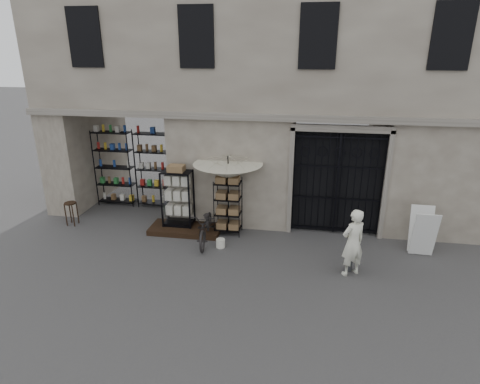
% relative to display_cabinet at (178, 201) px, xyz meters
% --- Properties ---
extents(ground, '(80.00, 80.00, 0.00)m').
position_rel_display_cabinet_xyz_m(ground, '(2.63, -1.69, -0.87)').
color(ground, black).
rests_on(ground, ground).
extents(main_building, '(14.00, 4.00, 9.00)m').
position_rel_display_cabinet_xyz_m(main_building, '(2.63, 2.31, 3.63)').
color(main_building, '#9F9685').
rests_on(main_building, ground).
extents(shop_recess, '(3.00, 1.70, 3.00)m').
position_rel_display_cabinet_xyz_m(shop_recess, '(-1.87, 1.11, 0.63)').
color(shop_recess, black).
rests_on(shop_recess, ground).
extents(shop_shelving, '(2.70, 0.50, 2.50)m').
position_rel_display_cabinet_xyz_m(shop_shelving, '(-1.92, 1.61, 0.38)').
color(shop_shelving, black).
rests_on(shop_shelving, ground).
extents(iron_gate, '(2.50, 0.21, 3.00)m').
position_rel_display_cabinet_xyz_m(iron_gate, '(4.38, 0.59, 0.63)').
color(iron_gate, black).
rests_on(iron_gate, ground).
extents(step_platform, '(2.00, 0.90, 0.15)m').
position_rel_display_cabinet_xyz_m(step_platform, '(0.23, -0.14, -0.79)').
color(step_platform, black).
rests_on(step_platform, ground).
extents(display_cabinet, '(0.87, 0.63, 1.73)m').
position_rel_display_cabinet_xyz_m(display_cabinet, '(0.00, 0.00, 0.00)').
color(display_cabinet, black).
rests_on(display_cabinet, step_platform).
extents(wire_rack, '(0.81, 0.67, 1.60)m').
position_rel_display_cabinet_xyz_m(wire_rack, '(1.45, -0.02, -0.08)').
color(wire_rack, black).
rests_on(wire_rack, ground).
extents(market_umbrella, '(2.17, 2.18, 2.68)m').
position_rel_display_cabinet_xyz_m(market_umbrella, '(1.45, 0.04, 1.06)').
color(market_umbrella, black).
rests_on(market_umbrella, ground).
extents(white_bucket, '(0.27, 0.27, 0.23)m').
position_rel_display_cabinet_xyz_m(white_bucket, '(1.41, -0.90, -0.75)').
color(white_bucket, silver).
rests_on(white_bucket, ground).
extents(bicycle, '(0.69, 0.98, 1.76)m').
position_rel_display_cabinet_xyz_m(bicycle, '(0.97, -0.64, -0.87)').
color(bicycle, black).
rests_on(bicycle, ground).
extents(wooden_stool, '(0.43, 0.43, 0.70)m').
position_rel_display_cabinet_xyz_m(wooden_stool, '(-3.21, -0.20, -0.50)').
color(wooden_stool, black).
rests_on(wooden_stool, ground).
extents(steel_bollard, '(0.21, 0.21, 0.90)m').
position_rel_display_cabinet_xyz_m(steel_bollard, '(4.62, -1.57, -0.42)').
color(steel_bollard, '#4A4D52').
rests_on(steel_bollard, ground).
extents(shopkeeper, '(1.35, 1.69, 0.39)m').
position_rel_display_cabinet_xyz_m(shopkeeper, '(4.64, -1.72, -0.87)').
color(shopkeeper, white).
rests_on(shopkeeper, ground).
extents(easel_sign, '(0.58, 0.67, 1.20)m').
position_rel_display_cabinet_xyz_m(easel_sign, '(6.48, -0.44, -0.25)').
color(easel_sign, silver).
rests_on(easel_sign, ground).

